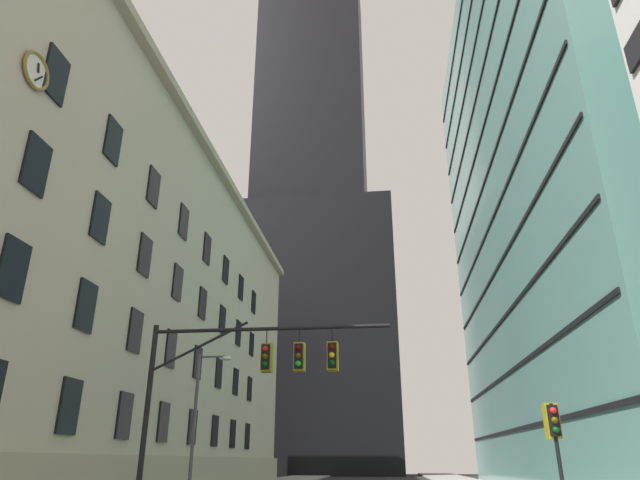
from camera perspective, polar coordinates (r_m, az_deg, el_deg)
station_building at (r=42.85m, az=-21.90°, el=-6.40°), size 15.42×56.74×24.58m
dark_skyscraper at (r=109.04m, az=-0.68°, el=9.72°), size 28.42×28.42×201.65m
glass_office_midrise at (r=50.62m, az=25.61°, el=5.76°), size 15.68×43.26×47.23m
traffic_signal_mast at (r=20.72m, az=-6.69°, el=-13.34°), size 9.07×0.63×6.67m
traffic_light_near_right at (r=18.99m, az=23.07°, el=-17.44°), size 0.40×0.63×3.43m
street_lamppost at (r=30.46m, az=-12.34°, el=-16.86°), size 1.87×0.32×7.11m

